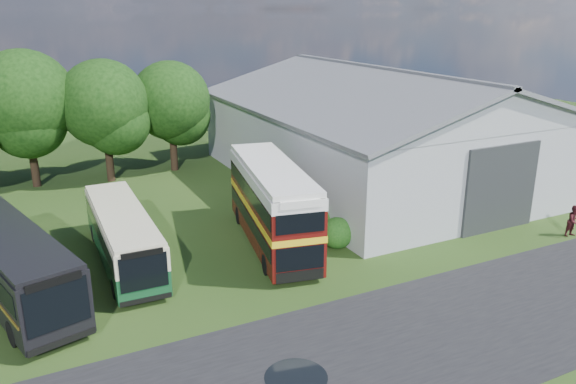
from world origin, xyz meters
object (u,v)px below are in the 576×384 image
bus_maroon_double (272,205)px  bus_dark_single (9,261)px  storage_shed (377,122)px  visitor_b (574,221)px  bus_green_single (123,235)px

bus_maroon_double → bus_dark_single: bus_maroon_double is taller
storage_shed → visitor_b: size_ratio=13.84×
bus_dark_single → visitor_b: size_ratio=6.59×
storage_shed → bus_maroon_double: (-12.33, -8.16, -1.96)m
bus_green_single → visitor_b: bus_green_single is taller
bus_dark_single → visitor_b: bus_dark_single is taller
visitor_b → bus_green_single: bearing=165.5°
bus_maroon_double → visitor_b: bus_maroon_double is taller
bus_green_single → bus_maroon_double: 7.69m
storage_shed → visitor_b: storage_shed is taller
storage_shed → bus_green_single: storage_shed is taller
bus_green_single → bus_maroon_double: bus_maroon_double is taller
bus_dark_single → storage_shed: bearing=3.3°
visitor_b → bus_maroon_double: bearing=161.1°
storage_shed → bus_dark_single: 26.44m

